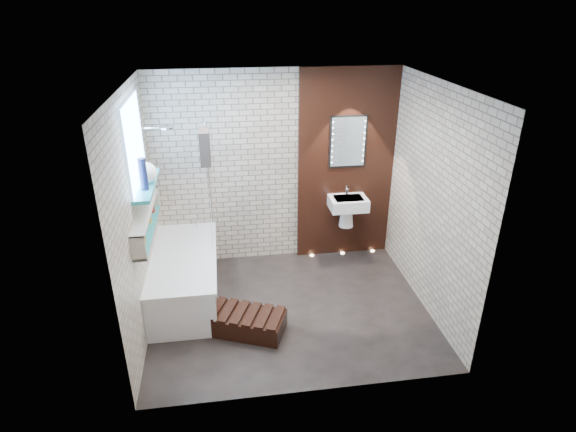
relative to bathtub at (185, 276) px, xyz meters
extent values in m
plane|color=black|center=(1.22, -0.45, -0.29)|extent=(3.20, 3.20, 0.00)
cube|color=#A29381|center=(1.22, 0.85, 1.01)|extent=(3.20, 0.04, 2.60)
cube|color=#A29381|center=(1.22, -1.75, 1.01)|extent=(3.20, 0.04, 2.60)
cube|color=#A29381|center=(-0.38, -0.45, 1.01)|extent=(0.04, 2.60, 2.60)
cube|color=#A29381|center=(2.82, -0.45, 1.01)|extent=(0.04, 2.60, 2.60)
plane|color=white|center=(1.22, -0.45, 2.31)|extent=(3.20, 3.20, 0.00)
cube|color=black|center=(2.17, 0.82, 1.01)|extent=(1.30, 0.06, 2.60)
cube|color=#7FADE0|center=(-0.36, -0.10, 1.71)|extent=(0.03, 1.00, 0.90)
cube|color=teal|center=(-0.29, -0.10, 1.24)|extent=(0.18, 1.00, 0.04)
cube|color=teal|center=(-0.31, -0.30, 0.79)|extent=(0.14, 1.30, 0.03)
cube|color=#B2A899|center=(-0.31, -0.30, 1.02)|extent=(0.14, 1.30, 0.03)
cube|color=#B2A899|center=(-0.31, -0.94, 0.91)|extent=(0.14, 0.03, 0.26)
cube|color=#B2A899|center=(-0.31, 0.33, 0.91)|extent=(0.14, 0.03, 0.26)
cube|color=white|center=(0.00, 0.00, -0.02)|extent=(0.75, 1.70, 0.55)
cube|color=white|center=(0.00, 0.00, 0.27)|extent=(0.79, 1.74, 0.03)
cylinder|color=silver|center=(0.15, 0.73, 0.35)|extent=(0.04, 0.04, 0.12)
cube|color=white|center=(0.35, 0.44, 0.99)|extent=(0.01, 0.78, 1.40)
cube|color=black|center=(0.35, 0.15, 1.56)|extent=(0.11, 0.29, 0.39)
cylinder|color=silver|center=(-0.08, 0.50, 1.71)|extent=(0.18, 0.18, 0.02)
cube|color=white|center=(2.17, 0.61, 0.56)|extent=(0.50, 0.36, 0.16)
cone|color=white|center=(2.17, 0.66, 0.34)|extent=(0.20, 0.20, 0.28)
cylinder|color=silver|center=(2.17, 0.71, 0.71)|extent=(0.03, 0.03, 0.14)
cube|color=black|center=(2.17, 0.78, 1.36)|extent=(0.50, 0.02, 0.70)
cube|color=silver|center=(2.17, 0.77, 1.36)|extent=(0.45, 0.01, 0.65)
cube|color=black|center=(0.62, -0.75, -0.18)|extent=(1.06, 0.77, 0.21)
cylinder|color=maroon|center=(-0.31, -0.81, 0.87)|extent=(0.05, 0.05, 0.12)
cylinder|color=#B1781B|center=(-0.31, -0.62, 0.86)|extent=(0.05, 0.05, 0.10)
cylinder|color=maroon|center=(-0.31, 0.14, 0.89)|extent=(0.07, 0.07, 0.17)
cylinder|color=#B1781B|center=(-0.31, -0.14, 0.85)|extent=(0.05, 0.05, 0.09)
cylinder|color=#131836|center=(-0.28, -0.28, 1.43)|extent=(0.08, 0.08, 0.34)
sphere|color=white|center=(-0.28, -0.09, 1.37)|extent=(0.23, 0.23, 0.23)
cylinder|color=#FFD899|center=(1.72, 0.75, -0.29)|extent=(0.06, 0.06, 0.01)
cylinder|color=#FFD899|center=(2.17, 0.75, -0.29)|extent=(0.06, 0.06, 0.01)
cylinder|color=#FFD899|center=(2.62, 0.75, -0.29)|extent=(0.06, 0.06, 0.01)
camera|label=1|loc=(0.53, -5.01, 3.10)|focal=29.45mm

